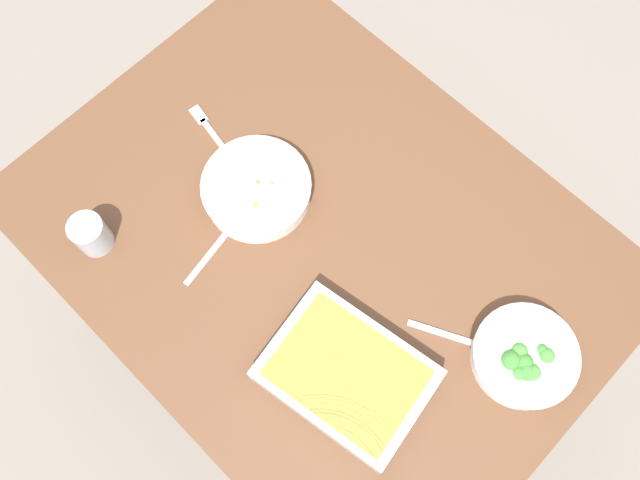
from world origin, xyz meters
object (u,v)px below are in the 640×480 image
(spoon_by_stew, at_px, (220,241))
(fork_on_table, at_px, (211,132))
(drink_cup, at_px, (91,235))
(stew_bowl, at_px, (257,189))
(baking_dish, at_px, (347,375))
(spoon_by_broccoli, at_px, (463,340))
(broccoli_bowl, at_px, (524,357))

(spoon_by_stew, relative_size, fork_on_table, 0.99)
(fork_on_table, bearing_deg, drink_cup, -86.90)
(stew_bowl, xyz_separation_m, spoon_by_stew, (0.02, -0.13, -0.03))
(baking_dish, distance_m, spoon_by_broccoli, 0.24)
(baking_dish, bearing_deg, stew_bowl, 159.75)
(broccoli_bowl, xyz_separation_m, drink_cup, (-0.78, -0.42, 0.01))
(baking_dish, xyz_separation_m, spoon_by_stew, (-0.38, 0.02, -0.03))
(baking_dish, distance_m, fork_on_table, 0.61)
(stew_bowl, xyz_separation_m, fork_on_table, (-0.18, 0.03, -0.03))
(stew_bowl, bearing_deg, spoon_by_stew, -80.67)
(stew_bowl, bearing_deg, fork_on_table, 170.00)
(spoon_by_stew, distance_m, spoon_by_broccoli, 0.53)
(stew_bowl, height_order, broccoli_bowl, broccoli_bowl)
(broccoli_bowl, relative_size, fork_on_table, 1.15)
(broccoli_bowl, bearing_deg, drink_cup, -151.68)
(stew_bowl, relative_size, broccoli_bowl, 1.12)
(stew_bowl, distance_m, spoon_by_broccoli, 0.52)
(broccoli_bowl, distance_m, spoon_by_stew, 0.64)
(broccoli_bowl, bearing_deg, stew_bowl, -169.49)
(broccoli_bowl, height_order, fork_on_table, broccoli_bowl)
(stew_bowl, height_order, baking_dish, baking_dish)
(baking_dish, height_order, drink_cup, drink_cup)
(broccoli_bowl, relative_size, baking_dish, 0.62)
(drink_cup, bearing_deg, baking_dish, 15.79)
(spoon_by_stew, bearing_deg, drink_cup, -135.88)
(broccoli_bowl, bearing_deg, fork_on_table, -174.08)
(drink_cup, xyz_separation_m, fork_on_table, (-0.02, 0.34, -0.04))
(stew_bowl, distance_m, fork_on_table, 0.19)
(broccoli_bowl, relative_size, spoon_by_stew, 1.16)
(baking_dish, bearing_deg, drink_cup, -164.21)
(broccoli_bowl, height_order, baking_dish, broccoli_bowl)
(spoon_by_stew, bearing_deg, fork_on_table, 141.55)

